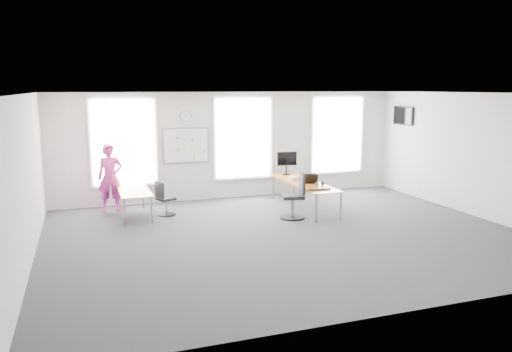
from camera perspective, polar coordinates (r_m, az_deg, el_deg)
name	(u,v)px	position (r m, az deg, el deg)	size (l,w,h in m)	color
floor	(287,235)	(10.78, 3.54, -6.74)	(10.00, 10.00, 0.00)	#252429
ceiling	(288,93)	(10.32, 3.73, 9.42)	(10.00, 10.00, 0.00)	white
wall_back	(233,145)	(14.18, -2.67, 3.52)	(10.00, 10.00, 0.00)	silver
wall_front	(403,209)	(7.01, 16.46, -3.65)	(10.00, 10.00, 0.00)	silver
wall_left	(26,180)	(9.69, -24.76, -0.44)	(10.00, 10.00, 0.00)	silver
wall_right	(478,155)	(13.21, 24.07, 2.17)	(10.00, 10.00, 0.00)	silver
window_left	(124,142)	(13.59, -14.87, 3.76)	(1.60, 0.06, 2.20)	white
window_mid	(243,138)	(14.22, -1.48, 4.36)	(1.60, 0.06, 2.20)	white
window_right	(337,135)	(15.40, 9.25, 4.67)	(1.60, 0.06, 2.20)	white
desk_right	(304,184)	(12.99, 5.52, -0.90)	(0.76, 2.87, 0.70)	#D2601B
desk_left	(134,192)	(12.51, -13.77, -1.80)	(0.72, 1.81, 0.66)	#D2601B
chair_right	(295,198)	(12.03, 4.50, -2.56)	(0.61, 0.60, 1.12)	black
chair_left	(164,200)	(12.49, -10.44, -2.77)	(0.50, 0.50, 0.85)	black
person	(110,178)	(13.17, -16.31, -0.18)	(0.63, 0.41, 1.73)	#C1318E
whiteboard	(186,145)	(13.83, -8.01, 3.47)	(1.20, 0.03, 0.90)	white
wall_clock	(185,116)	(13.76, -8.09, 6.78)	(0.30, 0.30, 0.04)	gray
tv	(403,116)	(15.41, 16.48, 6.63)	(0.06, 0.90, 0.55)	black
keyboard	(319,189)	(12.04, 7.18, -1.53)	(0.47, 0.17, 0.02)	black
mouse	(330,188)	(12.16, 8.42, -1.40)	(0.07, 0.11, 0.04)	black
lens_cap	(318,187)	(12.39, 7.07, -1.24)	(0.06, 0.06, 0.01)	black
headphones	(320,184)	(12.55, 7.29, -0.88)	(0.19, 0.10, 0.11)	black
laptop_sleeve	(311,179)	(12.77, 6.33, -0.33)	(0.32, 0.21, 0.25)	black
paper_stack	(295,179)	(13.18, 4.46, -0.29)	(0.32, 0.24, 0.11)	#F1E6BE
monitor	(287,161)	(14.02, 3.52, 1.73)	(0.58, 0.24, 0.65)	black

